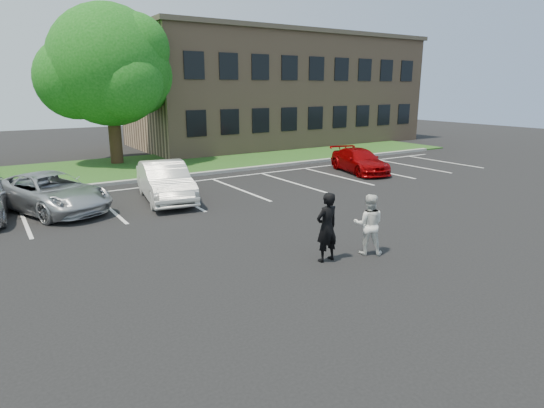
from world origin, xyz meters
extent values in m
plane|color=black|center=(0.00, 0.00, 0.00)|extent=(90.00, 90.00, 0.00)
cube|color=gray|center=(0.00, 12.00, 0.07)|extent=(40.00, 0.30, 0.15)
cube|color=#183E14|center=(0.00, 16.00, 0.04)|extent=(44.00, 8.00, 0.08)
cube|color=silver|center=(-5.60, 8.00, 0.01)|extent=(0.12, 5.20, 0.01)
cube|color=silver|center=(-2.80, 8.00, 0.01)|extent=(0.12, 5.20, 0.01)
cube|color=silver|center=(0.00, 8.00, 0.01)|extent=(0.12, 5.20, 0.01)
cube|color=silver|center=(2.80, 8.00, 0.01)|extent=(0.12, 5.20, 0.01)
cube|color=silver|center=(5.60, 8.00, 0.01)|extent=(0.12, 5.20, 0.01)
cube|color=silver|center=(8.40, 8.00, 0.01)|extent=(0.12, 5.20, 0.01)
cube|color=silver|center=(11.20, 8.00, 0.01)|extent=(0.12, 5.20, 0.01)
cube|color=silver|center=(14.00, 8.00, 0.01)|extent=(0.12, 5.20, 0.01)
cube|color=silver|center=(16.80, 8.00, 0.01)|extent=(0.12, 5.20, 0.01)
cube|color=silver|center=(1.40, 10.70, 0.01)|extent=(34.00, 0.12, 0.01)
cube|color=#917259|center=(14.00, 22.00, 4.00)|extent=(22.00, 10.00, 8.00)
cube|color=#4C4337|center=(14.00, 22.00, 8.15)|extent=(22.40, 10.40, 0.30)
cube|color=black|center=(4.80, 16.97, 2.20)|extent=(1.30, 0.06, 1.60)
cube|color=black|center=(4.80, 16.97, 5.60)|extent=(1.30, 0.06, 1.60)
cube|color=black|center=(7.10, 16.97, 2.20)|extent=(1.30, 0.06, 1.60)
cube|color=black|center=(7.10, 16.97, 5.60)|extent=(1.30, 0.06, 1.60)
cube|color=black|center=(9.40, 16.97, 2.20)|extent=(1.30, 0.06, 1.60)
cube|color=black|center=(9.40, 16.97, 5.60)|extent=(1.30, 0.06, 1.60)
cube|color=black|center=(11.70, 16.97, 2.20)|extent=(1.30, 0.06, 1.60)
cube|color=black|center=(11.70, 16.97, 5.60)|extent=(1.30, 0.06, 1.60)
cube|color=black|center=(14.00, 16.97, 2.20)|extent=(1.30, 0.06, 1.60)
cube|color=black|center=(14.00, 16.97, 5.60)|extent=(1.30, 0.06, 1.60)
cube|color=black|center=(16.30, 16.97, 2.20)|extent=(1.30, 0.06, 1.60)
cube|color=black|center=(16.30, 16.97, 5.60)|extent=(1.30, 0.06, 1.60)
cube|color=black|center=(18.60, 16.97, 2.20)|extent=(1.30, 0.06, 1.60)
cube|color=black|center=(18.60, 16.97, 5.60)|extent=(1.30, 0.06, 1.60)
cube|color=black|center=(20.90, 16.97, 2.20)|extent=(1.30, 0.06, 1.60)
cube|color=black|center=(20.90, 16.97, 5.60)|extent=(1.30, 0.06, 1.60)
cube|color=black|center=(23.20, 16.97, 2.20)|extent=(1.30, 0.06, 1.60)
cube|color=black|center=(23.20, 16.97, 5.60)|extent=(1.30, 0.06, 1.60)
cylinder|color=black|center=(0.09, 17.78, 1.60)|extent=(0.70, 0.70, 3.20)
sphere|color=#0D530E|center=(0.09, 17.78, 5.50)|extent=(6.60, 6.60, 6.60)
sphere|color=#0D530E|center=(1.69, 18.48, 5.00)|extent=(4.60, 4.60, 4.60)
sphere|color=#0D530E|center=(-1.61, 18.18, 4.80)|extent=(4.40, 4.40, 4.40)
sphere|color=#0D530E|center=(0.49, 16.28, 4.60)|extent=(4.00, 4.00, 4.00)
sphere|color=#0D530E|center=(-0.51, 19.38, 5.80)|extent=(4.20, 4.20, 4.20)
sphere|color=#0D530E|center=(1.29, 16.88, 6.40)|extent=(3.80, 3.80, 3.80)
imported|color=black|center=(0.62, -0.62, 0.90)|extent=(0.68, 0.47, 1.81)
imported|color=silver|center=(1.88, -0.82, 0.82)|extent=(1.01, 0.99, 1.64)
imported|color=#AFB2B8|center=(-4.60, 8.50, 0.69)|extent=(4.03, 5.49, 1.39)
imported|color=silver|center=(-0.58, 7.86, 0.76)|extent=(2.30, 4.79, 1.51)
imported|color=#900305|center=(10.09, 8.20, 0.61)|extent=(2.66, 4.49, 1.22)
camera|label=1|loc=(-6.52, -9.12, 4.36)|focal=30.00mm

